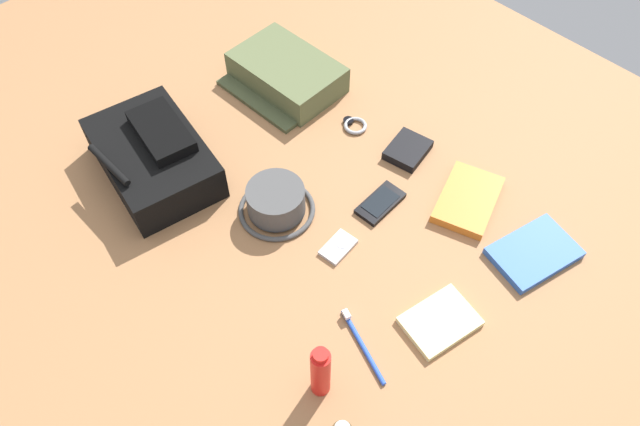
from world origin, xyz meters
name	(u,v)px	position (x,y,z in m)	size (l,w,h in m)	color
ground_plane	(320,226)	(0.00, 0.00, -0.01)	(2.64, 2.02, 0.02)	#9B6A42
backpack	(154,156)	(0.40, 0.18, 0.05)	(0.38, 0.29, 0.13)	black
toiletry_pouch	(286,74)	(0.41, -0.26, 0.04)	(0.30, 0.25, 0.08)	#56603D
bucket_hat	(276,202)	(0.10, 0.05, 0.03)	(0.18, 0.18, 0.08)	#484848
sunscreen_spray	(321,372)	(-0.28, 0.28, 0.08)	(0.04, 0.04, 0.17)	red
paperback_novel	(534,253)	(-0.40, -0.28, 0.01)	(0.17, 0.21, 0.02)	blue
travel_guidebook	(468,200)	(-0.21, -0.30, 0.01)	(0.18, 0.22, 0.02)	orange
cell_phone	(380,203)	(-0.06, -0.14, 0.01)	(0.07, 0.13, 0.01)	black
media_player	(338,247)	(-0.08, 0.02, 0.01)	(0.06, 0.09, 0.01)	#B7B7BC
wristwatch	(354,125)	(0.16, -0.28, 0.01)	(0.07, 0.06, 0.01)	#99999E
toothbrush	(360,342)	(-0.27, 0.15, 0.01)	(0.17, 0.07, 0.02)	blue
wallet	(407,149)	(0.00, -0.31, 0.01)	(0.09, 0.11, 0.02)	black
notepad	(440,321)	(-0.36, 0.00, 0.01)	(0.11, 0.15, 0.02)	beige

